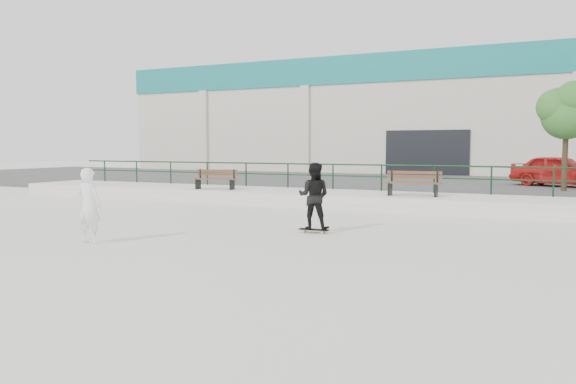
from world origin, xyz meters
The scene contains 12 objects.
ground centered at (0.00, 0.00, 0.00)m, with size 120.00×120.00×0.00m, color beige.
ledge centered at (0.00, 9.50, 0.25)m, with size 30.00×3.00×0.50m, color beige.
parking_strip centered at (0.00, 18.00, 0.25)m, with size 60.00×14.00×0.50m, color #3F3F3F.
railing centered at (0.00, 10.80, 1.24)m, with size 28.00×0.06×1.03m.
commercial_building centered at (0.00, 31.99, 4.58)m, with size 44.20×16.33×8.00m.
bench_left centered at (-5.28, 8.81, 0.90)m, with size 1.81×0.85×0.80m.
bench_right centered at (2.59, 9.19, 0.93)m, with size 1.93×0.65×0.88m.
tree centered at (7.39, 13.88, 3.62)m, with size 2.34×2.08×4.16m.
red_car centered at (7.22, 16.50, 1.18)m, with size 1.60×3.97×1.35m, color #B41916.
skateboard centered at (1.47, 2.97, 0.07)m, with size 0.79×0.24×0.09m.
standing_skater centered at (1.47, 2.97, 0.95)m, with size 0.83×0.65×1.71m, color black.
seated_skater centered at (-2.54, -0.71, 0.87)m, with size 0.63×0.41×1.73m, color white.
Camera 1 is at (7.02, -10.22, 2.22)m, focal length 35.00 mm.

